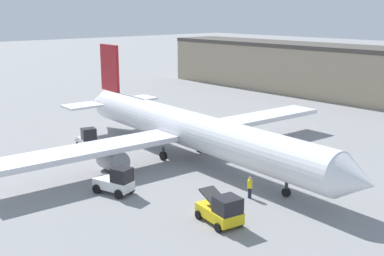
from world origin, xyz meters
name	(u,v)px	position (x,y,z in m)	size (l,w,h in m)	color
ground_plane	(192,160)	(0.00, 0.00, 0.00)	(400.00, 400.00, 0.00)	gray
airplane	(186,129)	(-0.97, 0.06, 3.04)	(41.15, 39.12, 10.57)	white
ground_crew_worker	(250,187)	(10.56, -3.23, 0.95)	(0.39, 0.39, 1.78)	#1E2338
baggage_tug	(88,140)	(-10.31, -5.86, 1.08)	(3.13, 2.44, 2.45)	#B2B2B7
belt_loader_truck	(222,210)	(12.47, -8.33, 1.05)	(3.80, 2.62, 2.22)	yellow
pushback_tug	(116,181)	(2.72, -10.69, 1.06)	(3.60, 2.60, 2.32)	silver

